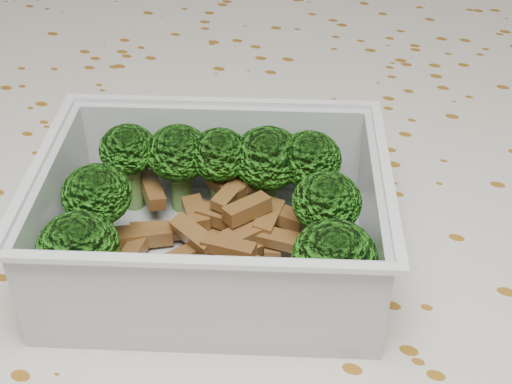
% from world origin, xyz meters
% --- Properties ---
extents(dining_table, '(1.40, 0.90, 0.75)m').
position_xyz_m(dining_table, '(0.00, 0.00, 0.67)').
color(dining_table, brown).
rests_on(dining_table, ground).
extents(tablecloth, '(1.46, 0.96, 0.19)m').
position_xyz_m(tablecloth, '(0.00, 0.00, 0.72)').
color(tablecloth, beige).
rests_on(tablecloth, dining_table).
extents(lunch_container, '(0.21, 0.19, 0.06)m').
position_xyz_m(lunch_container, '(-0.01, -0.04, 0.78)').
color(lunch_container, silver).
rests_on(lunch_container, tablecloth).
extents(broccoli_florets, '(0.17, 0.15, 0.05)m').
position_xyz_m(broccoli_florets, '(-0.01, -0.03, 0.80)').
color(broccoli_florets, '#608C3F').
rests_on(broccoli_florets, lunch_container).
extents(meat_pile, '(0.11, 0.09, 0.03)m').
position_xyz_m(meat_pile, '(-0.01, -0.03, 0.77)').
color(meat_pile, brown).
rests_on(meat_pile, lunch_container).
extents(sausage, '(0.15, 0.06, 0.02)m').
position_xyz_m(sausage, '(0.01, -0.07, 0.78)').
color(sausage, '#BF572B').
rests_on(sausage, lunch_container).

